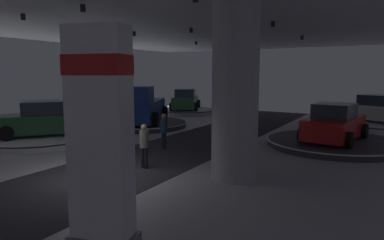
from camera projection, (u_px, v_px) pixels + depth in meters
The scene contains 16 objects.
ground at pixel (97, 178), 11.29m from camera, with size 24.00×44.00×0.06m.
ceiling_with_spotlights at pixel (90, 1), 10.54m from camera, with size 24.00×44.00×0.39m.
column_right at pixel (235, 93), 10.86m from camera, with size 1.47×1.47×5.50m.
brand_sign_pylon at pixel (101, 139), 6.29m from camera, with size 1.38×0.92×4.20m.
display_platform_far_right at pixel (334, 143), 16.04m from camera, with size 6.11×6.11×0.30m.
display_car_far_right at pixel (335, 124), 15.89m from camera, with size 2.67×4.40×1.71m.
display_platform_far_left at pixel (142, 124), 22.00m from camera, with size 5.68×5.68×0.31m.
pickup_truck_far_left at pixel (141, 108), 21.54m from camera, with size 4.34×5.69×2.30m.
display_platform_deep_left at pixel (186, 111), 29.05m from camera, with size 5.04×5.04×0.38m.
display_car_deep_left at pixel (186, 100), 28.89m from camera, with size 3.48×4.57×1.71m.
display_platform_deep_right at pixel (378, 124), 22.00m from camera, with size 6.07×6.07×0.30m.
display_car_deep_right at pixel (379, 110), 21.90m from camera, with size 4.57×3.49×1.71m.
display_platform_mid_left at pixel (41, 138), 17.25m from camera, with size 5.76×5.76×0.29m.
display_car_mid_left at pixel (41, 120), 17.14m from camera, with size 4.00×4.42×1.71m.
visitor_walking_near at pixel (144, 143), 12.26m from camera, with size 0.32×0.32×1.59m.
visitor_walking_far at pixel (164, 129), 15.44m from camera, with size 0.32×0.32×1.59m.
Camera 1 is at (8.17, -7.90, 3.36)m, focal length 32.34 mm.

